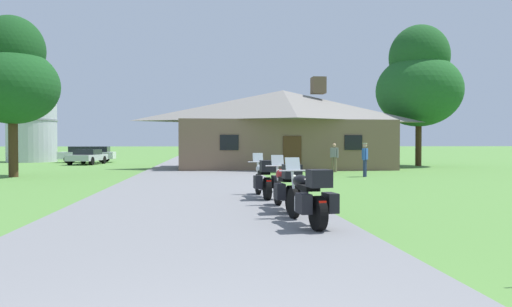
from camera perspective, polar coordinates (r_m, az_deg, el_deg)
name	(u,v)px	position (r m, az deg, el deg)	size (l,w,h in m)	color
ground_plane	(199,178)	(22.49, -7.02, -2.99)	(500.00, 500.00, 0.00)	#56893D
asphalt_driveway	(198,181)	(20.50, -7.09, -3.32)	(6.40, 80.00, 0.06)	slate
motorcycle_black_nearest_to_camera	(309,198)	(9.02, 6.55, -5.44)	(0.88, 2.08, 1.30)	black
motorcycle_red_second_in_row	(287,187)	(11.09, 3.78, -4.18)	(0.78, 2.08, 1.30)	black
motorcycle_silver_farthest_in_row	(264,179)	(13.59, 1.00, -3.18)	(0.79, 2.08, 1.30)	black
stone_lodge	(283,128)	(30.97, 3.33, 3.13)	(14.20, 7.04, 6.10)	brown
bystander_gray_shirt_near_lodge	(334,156)	(27.24, 9.60, -0.30)	(0.41, 0.43, 1.67)	#75664C
bystander_blue_shirt_beside_signpost	(365,158)	(23.61, 13.25, -0.51)	(0.38, 0.48, 1.69)	navy
tree_right_of_lodge	(419,81)	(36.41, 19.40, 8.45)	(6.18, 6.18, 10.32)	#422D19
tree_left_near	(12,75)	(25.98, -27.77, 8.51)	(4.42, 4.42, 7.92)	#422D19
metal_silo_distant	(32,114)	(46.47, -25.87, 4.38)	(4.36, 4.36, 8.59)	#B2B7BC
parked_white_suv_far_left	(88,154)	(43.04, -19.96, -0.01)	(4.65, 2.02, 1.40)	silver
parked_silver_sedan_far_left	(87,156)	(39.07, -20.03, -0.32)	(2.39, 4.41, 1.20)	#ADAFB7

